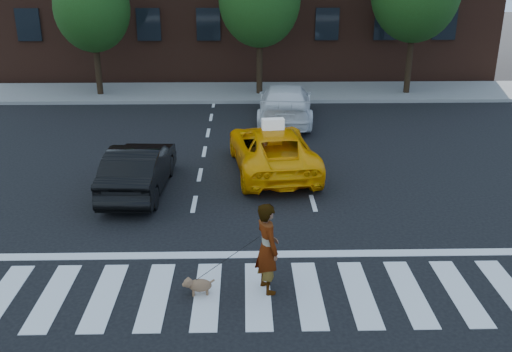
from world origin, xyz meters
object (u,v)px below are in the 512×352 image
Objects in this scene: white_suv at (285,103)px; woman at (267,248)px; black_sedan at (139,168)px; dog at (198,285)px; taxi at (272,149)px.

white_suv is 2.76× the size of woman.
woman is at bearing 125.52° from black_sedan.
black_sedan is 5.71m from dog.
woman reaches higher than black_sedan.
taxi reaches higher than dog.
black_sedan is 8.51m from white_suv.
black_sedan is at bearing 11.73° from woman.
white_suv is at bearing -26.94° from woman.
taxi is 2.65× the size of woman.
white_suv reaches higher than dog.
black_sedan is 0.80× the size of white_suv.
dog is at bearing 113.15° from black_sedan.
dog is at bearing 82.73° from white_suv.
taxi is 4.13m from black_sedan.
taxi is 7.73× the size of dog.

